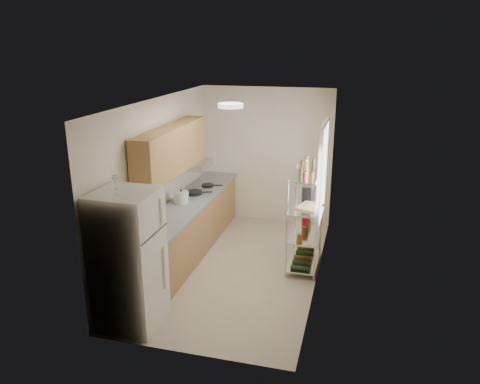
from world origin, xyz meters
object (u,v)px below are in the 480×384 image
object	(u,v)px
frying_pan_large	(194,193)
cutting_board	(310,207)
rice_cooker	(181,197)
refrigerator	(129,260)
espresso_machine	(308,192)

from	to	relation	value
frying_pan_large	cutting_board	size ratio (longest dim) A/B	0.72
rice_cooker	frying_pan_large	size ratio (longest dim) A/B	0.82
refrigerator	cutting_board	distance (m)	2.83
rice_cooker	cutting_board	world-z (taller)	rice_cooker
refrigerator	cutting_board	world-z (taller)	refrigerator
refrigerator	frying_pan_large	size ratio (longest dim) A/B	6.02
cutting_board	espresso_machine	distance (m)	0.36
rice_cooker	cutting_board	xyz separation A→B (m)	(2.07, -0.01, 0.03)
cutting_board	rice_cooker	bearing A→B (deg)	179.68
cutting_board	espresso_machine	xyz separation A→B (m)	(-0.08, 0.34, 0.11)
rice_cooker	frying_pan_large	world-z (taller)	rice_cooker
cutting_board	refrigerator	bearing A→B (deg)	-133.48
refrigerator	rice_cooker	world-z (taller)	refrigerator
frying_pan_large	rice_cooker	bearing A→B (deg)	-117.54
rice_cooker	refrigerator	bearing A→B (deg)	-86.36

